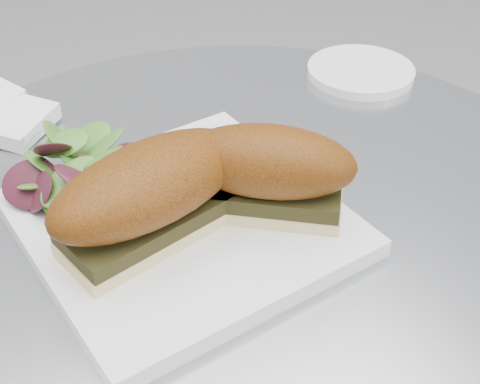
{
  "coord_description": "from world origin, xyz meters",
  "views": [
    {
      "loc": [
        -0.19,
        -0.41,
        1.1
      ],
      "look_at": [
        -0.01,
        -0.01,
        0.77
      ],
      "focal_mm": 50.0,
      "sensor_mm": 36.0,
      "label": 1
    }
  ],
  "objects_px": {
    "plate": "(182,223)",
    "sandwich_left": "(151,192)",
    "sandwich_right": "(268,170)",
    "saucer": "(361,71)"
  },
  "relations": [
    {
      "from": "plate",
      "to": "sandwich_right",
      "type": "bearing_deg",
      "value": -19.77
    },
    {
      "from": "plate",
      "to": "saucer",
      "type": "height_order",
      "value": "plate"
    },
    {
      "from": "sandwich_right",
      "to": "saucer",
      "type": "height_order",
      "value": "sandwich_right"
    },
    {
      "from": "plate",
      "to": "sandwich_left",
      "type": "height_order",
      "value": "sandwich_left"
    },
    {
      "from": "saucer",
      "to": "plate",
      "type": "bearing_deg",
      "value": -149.18
    },
    {
      "from": "plate",
      "to": "sandwich_right",
      "type": "xyz_separation_m",
      "value": [
        0.07,
        -0.02,
        0.05
      ]
    },
    {
      "from": "sandwich_left",
      "to": "saucer",
      "type": "xyz_separation_m",
      "value": [
        0.32,
        0.19,
        -0.05
      ]
    },
    {
      "from": "sandwich_left",
      "to": "sandwich_right",
      "type": "distance_m",
      "value": 0.1
    },
    {
      "from": "plate",
      "to": "sandwich_left",
      "type": "bearing_deg",
      "value": -156.57
    },
    {
      "from": "plate",
      "to": "sandwich_left",
      "type": "xyz_separation_m",
      "value": [
        -0.03,
        -0.01,
        0.05
      ]
    }
  ]
}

